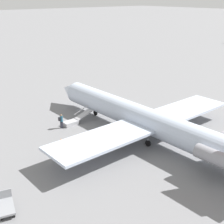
# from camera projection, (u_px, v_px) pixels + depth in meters

# --- Properties ---
(ground_plane) EXTENTS (600.00, 600.00, 0.00)m
(ground_plane) POSITION_uv_depth(u_px,v_px,m) (139.00, 135.00, 35.57)
(ground_plane) COLOR slate
(airplane_main) EXTENTS (32.06, 24.10, 7.36)m
(airplane_main) POSITION_uv_depth(u_px,v_px,m) (147.00, 120.00, 34.07)
(airplane_main) COLOR silver
(airplane_main) RESTS_ON ground
(boarding_stairs) EXTENTS (1.12, 4.03, 1.79)m
(boarding_stairs) POSITION_uv_depth(u_px,v_px,m) (73.00, 121.00, 38.46)
(boarding_stairs) COLOR #B2B2B7
(boarding_stairs) RESTS_ON ground
(passenger) EXTENTS (0.36, 0.54, 1.74)m
(passenger) POSITION_uv_depth(u_px,v_px,m) (61.00, 120.00, 37.14)
(passenger) COLOR #23232D
(passenger) RESTS_ON ground
(luggage_cart) EXTENTS (2.42, 1.67, 1.22)m
(luggage_cart) POSITION_uv_depth(u_px,v_px,m) (6.00, 206.00, 23.02)
(luggage_cart) COLOR gray
(luggage_cart) RESTS_ON ground
(traffic_cone_near_stairs) EXTENTS (0.48, 0.48, 0.53)m
(traffic_cone_near_stairs) POSITION_uv_depth(u_px,v_px,m) (61.00, 141.00, 33.71)
(traffic_cone_near_stairs) COLOR black
(traffic_cone_near_stairs) RESTS_ON ground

